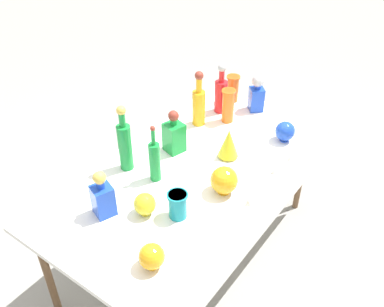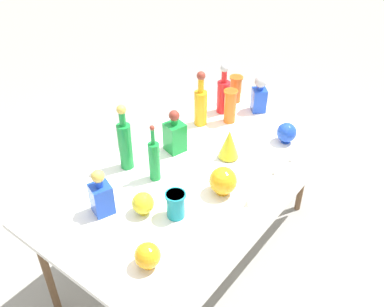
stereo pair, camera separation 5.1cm
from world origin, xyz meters
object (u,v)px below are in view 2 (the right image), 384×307
tall_bottle_3 (201,104)px  slender_vase_0 (236,88)px  slender_vase_2 (230,105)px  fluted_vase_0 (229,144)px  round_bowl_0 (148,256)px  slender_vase_1 (176,204)px  tall_bottle_2 (125,143)px  square_decanter_0 (101,195)px  square_decanter_2 (259,95)px  round_bowl_3 (223,181)px  round_bowl_1 (287,133)px  tall_bottle_0 (154,160)px  square_decanter_1 (175,135)px  round_bowl_2 (143,203)px  tall_bottle_1 (223,94)px

tall_bottle_3 → slender_vase_0: tall_bottle_3 is taller
slender_vase_2 → fluted_vase_0: slender_vase_2 is taller
round_bowl_0 → slender_vase_1: bearing=17.7°
tall_bottle_3 → fluted_vase_0: 0.42m
tall_bottle_2 → slender_vase_0: tall_bottle_2 is taller
tall_bottle_2 → tall_bottle_3: (0.64, -0.06, -0.02)m
square_decanter_0 → square_decanter_2: (1.38, -0.12, 0.01)m
square_decanter_0 → round_bowl_0: bearing=-105.8°
slender_vase_1 → round_bowl_3: size_ratio=0.92×
tall_bottle_2 → square_decanter_2: size_ratio=1.55×
slender_vase_1 → round_bowl_3: round_bowl_3 is taller
round_bowl_1 → fluted_vase_0: bearing=151.1°
tall_bottle_0 → round_bowl_0: bearing=-141.5°
tall_bottle_0 → square_decanter_1: (0.28, 0.08, -0.02)m
round_bowl_0 → round_bowl_1: 1.27m
tall_bottle_0 → round_bowl_1: bearing=-28.3°
square_decanter_0 → slender_vase_0: bearing=3.6°
tall_bottle_0 → round_bowl_0: (-0.49, -0.39, -0.06)m
fluted_vase_0 → round_bowl_2: (-0.67, 0.08, -0.04)m
tall_bottle_0 → square_decanter_2: 1.01m
round_bowl_1 → round_bowl_3: round_bowl_3 is taller
slender_vase_1 → round_bowl_2: (-0.09, 0.15, -0.02)m
tall_bottle_3 → slender_vase_0: size_ratio=1.95×
round_bowl_0 → round_bowl_3: size_ratio=0.80×
tall_bottle_1 → round_bowl_3: tall_bottle_1 is taller
slender_vase_0 → slender_vase_2: size_ratio=0.84×
slender_vase_1 → round_bowl_3: (0.29, -0.09, 0.00)m
tall_bottle_0 → fluted_vase_0: (0.42, -0.22, -0.03)m
tall_bottle_1 → round_bowl_3: bearing=-145.8°
slender_vase_1 → slender_vase_2: size_ratio=0.63×
square_decanter_2 → round_bowl_1: size_ratio=2.00×
tall_bottle_0 → round_bowl_1: size_ratio=2.65×
square_decanter_1 → round_bowl_3: square_decanter_1 is taller
slender_vase_2 → slender_vase_1: bearing=-162.9°
round_bowl_3 → fluted_vase_0: bearing=28.0°
slender_vase_2 → round_bowl_0: size_ratio=1.83×
tall_bottle_3 → square_decanter_2: bearing=-29.7°
tall_bottle_0 → slender_vase_1: size_ratio=2.41×
square_decanter_2 → round_bowl_2: size_ratio=2.16×
fluted_vase_0 → round_bowl_3: fluted_vase_0 is taller
round_bowl_1 → tall_bottle_2: bearing=142.1°
slender_vase_1 → square_decanter_1: bearing=39.7°
slender_vase_1 → round_bowl_1: size_ratio=1.10×
square_decanter_1 → round_bowl_3: 0.48m
tall_bottle_1 → slender_vase_2: size_ratio=1.54×
round_bowl_0 → fluted_vase_0: bearing=10.4°
slender_vase_1 → fluted_vase_0: 0.59m
slender_vase_1 → square_decanter_2: bearing=9.9°
square_decanter_1 → slender_vase_2: square_decanter_1 is taller
round_bowl_2 → slender_vase_0: bearing=11.6°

